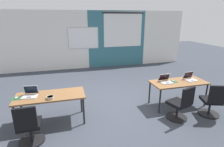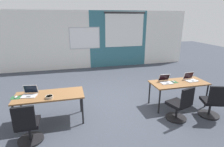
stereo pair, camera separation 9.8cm
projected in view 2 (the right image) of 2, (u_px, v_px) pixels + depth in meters
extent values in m
plane|color=#383D47|center=(114.00, 102.00, 5.40)|extent=(24.00, 24.00, 0.00)
cube|color=silver|center=(93.00, 40.00, 8.86)|extent=(10.00, 0.20, 2.80)
cube|color=#336B7A|center=(119.00, 39.00, 9.07)|extent=(2.97, 0.01, 2.80)
cube|color=#B7B7BC|center=(85.00, 38.00, 8.63)|extent=(1.48, 0.02, 1.04)
cube|color=white|center=(85.00, 38.00, 8.63)|extent=(1.40, 0.02, 0.96)
cube|color=white|center=(125.00, 30.00, 8.99)|extent=(2.00, 0.02, 1.63)
cylinder|color=black|center=(125.00, 13.00, 8.73)|extent=(2.10, 0.10, 0.10)
cube|color=brown|center=(50.00, 95.00, 4.23)|extent=(1.60, 0.70, 0.04)
cylinder|color=black|center=(15.00, 119.00, 3.89)|extent=(0.04, 0.04, 0.68)
cylinder|color=black|center=(83.00, 111.00, 4.23)|extent=(0.04, 0.04, 0.68)
cylinder|color=black|center=(21.00, 107.00, 4.45)|extent=(0.04, 0.04, 0.68)
cylinder|color=black|center=(81.00, 100.00, 4.79)|extent=(0.04, 0.04, 0.68)
cube|color=brown|center=(179.00, 83.00, 5.04)|extent=(1.60, 0.70, 0.04)
cylinder|color=black|center=(159.00, 102.00, 4.70)|extent=(0.04, 0.04, 0.68)
cylinder|color=black|center=(206.00, 96.00, 5.04)|extent=(0.04, 0.04, 0.68)
cylinder|color=black|center=(149.00, 93.00, 5.26)|extent=(0.04, 0.04, 0.68)
cylinder|color=black|center=(192.00, 88.00, 5.60)|extent=(0.04, 0.04, 0.68)
cube|color=#B7B7BC|center=(29.00, 96.00, 4.13)|extent=(0.36, 0.28, 0.02)
cube|color=#4C4C4F|center=(28.00, 97.00, 4.08)|extent=(0.10, 0.07, 0.00)
cube|color=#B7B7BC|center=(31.00, 89.00, 4.23)|extent=(0.34, 0.12, 0.21)
cube|color=black|center=(31.00, 89.00, 4.23)|extent=(0.30, 0.10, 0.19)
cube|color=#23512D|center=(16.00, 98.00, 4.06)|extent=(0.22, 0.19, 0.00)
ellipsoid|color=#B2B2B7|center=(16.00, 97.00, 4.05)|extent=(0.08, 0.11, 0.03)
cylinder|color=black|center=(31.00, 140.00, 3.73)|extent=(0.52, 0.52, 0.04)
cylinder|color=black|center=(30.00, 132.00, 3.68)|extent=(0.06, 0.06, 0.34)
cube|color=black|center=(28.00, 123.00, 3.61)|extent=(0.45, 0.45, 0.08)
cube|color=black|center=(24.00, 118.00, 3.30)|extent=(0.40, 0.07, 0.46)
sphere|color=black|center=(33.00, 133.00, 3.95)|extent=(0.04, 0.04, 0.04)
sphere|color=black|center=(42.00, 140.00, 3.72)|extent=(0.04, 0.04, 0.04)
sphere|color=black|center=(19.00, 144.00, 3.61)|extent=(0.04, 0.04, 0.04)
cube|color=#B7B7BC|center=(167.00, 83.00, 4.95)|extent=(0.33, 0.24, 0.02)
cube|color=#4C4C4F|center=(168.00, 83.00, 4.90)|extent=(0.09, 0.06, 0.00)
cube|color=#B7B7BC|center=(164.00, 77.00, 5.06)|extent=(0.33, 0.10, 0.21)
cube|color=black|center=(164.00, 77.00, 5.06)|extent=(0.30, 0.08, 0.18)
cube|color=#23512D|center=(173.00, 82.00, 5.04)|extent=(0.22, 0.19, 0.00)
ellipsoid|color=#B2B2B7|center=(173.00, 81.00, 5.03)|extent=(0.07, 0.11, 0.03)
cylinder|color=black|center=(176.00, 118.00, 4.54)|extent=(0.52, 0.52, 0.04)
cylinder|color=black|center=(177.00, 111.00, 4.49)|extent=(0.06, 0.06, 0.34)
cube|color=black|center=(178.00, 104.00, 4.42)|extent=(0.54, 0.54, 0.08)
cube|color=black|center=(188.00, 98.00, 4.13)|extent=(0.40, 0.17, 0.46)
sphere|color=black|center=(169.00, 114.00, 4.74)|extent=(0.04, 0.04, 0.04)
sphere|color=black|center=(184.00, 117.00, 4.59)|extent=(0.04, 0.04, 0.04)
sphere|color=black|center=(172.00, 122.00, 4.38)|extent=(0.04, 0.04, 0.04)
cube|color=silver|center=(192.00, 81.00, 5.13)|extent=(0.35, 0.26, 0.02)
cube|color=#4C4C4F|center=(193.00, 81.00, 5.08)|extent=(0.09, 0.07, 0.00)
cube|color=silver|center=(189.00, 75.00, 5.22)|extent=(0.33, 0.09, 0.21)
cube|color=black|center=(189.00, 75.00, 5.22)|extent=(0.30, 0.08, 0.19)
cylinder|color=black|center=(208.00, 115.00, 4.69)|extent=(0.52, 0.52, 0.04)
cylinder|color=black|center=(210.00, 108.00, 4.63)|extent=(0.06, 0.06, 0.34)
cube|color=black|center=(211.00, 101.00, 4.57)|extent=(0.56, 0.56, 0.08)
cube|color=black|center=(218.00, 96.00, 4.25)|extent=(0.40, 0.18, 0.46)
sphere|color=black|center=(205.00, 110.00, 4.91)|extent=(0.04, 0.04, 0.04)
sphere|color=black|center=(219.00, 116.00, 4.60)|extent=(0.04, 0.04, 0.04)
sphere|color=black|center=(201.00, 116.00, 4.63)|extent=(0.04, 0.04, 0.04)
cylinder|color=tan|center=(49.00, 97.00, 4.03)|extent=(0.17, 0.17, 0.05)
torus|color=tan|center=(49.00, 96.00, 4.02)|extent=(0.18, 0.18, 0.02)
cylinder|color=gold|center=(49.00, 96.00, 4.02)|extent=(0.14, 0.14, 0.01)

